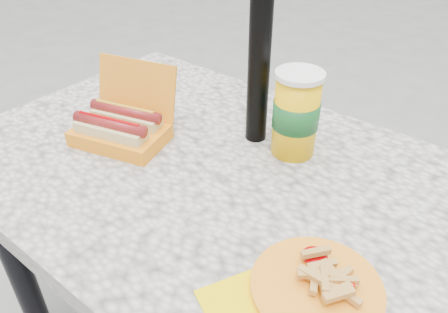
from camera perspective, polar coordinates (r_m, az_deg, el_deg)
The scene contains 4 objects.
picnic_table at distance 1.04m, azimuth -1.27°, elevation -6.24°, with size 1.20×0.80×0.75m.
hotdog_box at distance 1.07m, azimuth -13.30°, elevation 3.84°, with size 0.25×0.23×0.17m.
fries_plate at distance 0.73m, azimuth 11.63°, elevation -16.34°, with size 0.26×0.30×0.04m.
soda_cup at distance 0.98m, azimuth 9.38°, elevation 5.53°, with size 0.11×0.11×0.20m.
Camera 1 is at (0.51, -0.59, 1.32)m, focal length 35.00 mm.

